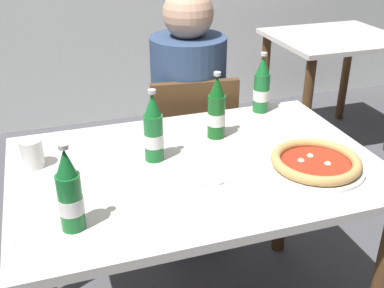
% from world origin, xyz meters
% --- Properties ---
extents(dining_table_main, '(1.20, 0.80, 0.75)m').
position_xyz_m(dining_table_main, '(0.00, 0.00, 0.64)').
color(dining_table_main, silver).
rests_on(dining_table_main, ground_plane).
extents(chair_behind_table, '(0.44, 0.44, 0.85)m').
position_xyz_m(chair_behind_table, '(0.18, 0.61, 0.48)').
color(chair_behind_table, brown).
rests_on(chair_behind_table, ground_plane).
extents(diner_seated, '(0.34, 0.34, 1.21)m').
position_xyz_m(diner_seated, '(0.18, 0.66, 0.58)').
color(diner_seated, '#2D3342').
rests_on(diner_seated, ground_plane).
extents(dining_table_background, '(0.80, 0.70, 0.75)m').
position_xyz_m(dining_table_background, '(1.40, 1.33, 0.59)').
color(dining_table_background, silver).
rests_on(dining_table_background, ground_plane).
extents(pizza_margherita_near, '(0.31, 0.31, 0.04)m').
position_xyz_m(pizza_margherita_near, '(0.35, -0.15, 0.77)').
color(pizza_margherita_near, white).
rests_on(pizza_margherita_near, dining_table_main).
extents(beer_bottle_left, '(0.07, 0.07, 0.25)m').
position_xyz_m(beer_bottle_left, '(-0.42, -0.22, 0.85)').
color(beer_bottle_left, '#196B2D').
rests_on(beer_bottle_left, dining_table_main).
extents(beer_bottle_center, '(0.07, 0.07, 0.25)m').
position_xyz_m(beer_bottle_center, '(0.39, 0.34, 0.85)').
color(beer_bottle_center, '#196B2D').
rests_on(beer_bottle_center, dining_table_main).
extents(beer_bottle_right, '(0.07, 0.07, 0.25)m').
position_xyz_m(beer_bottle_right, '(-0.12, 0.08, 0.85)').
color(beer_bottle_right, '#196B2D').
rests_on(beer_bottle_right, dining_table_main).
extents(beer_bottle_extra, '(0.07, 0.07, 0.25)m').
position_xyz_m(beer_bottle_extra, '(0.13, 0.17, 0.85)').
color(beer_bottle_extra, '#14591E').
rests_on(beer_bottle_extra, dining_table_main).
extents(napkin_with_cutlery, '(0.21, 0.21, 0.01)m').
position_xyz_m(napkin_with_cutlery, '(-0.01, -0.06, 0.75)').
color(napkin_with_cutlery, white).
rests_on(napkin_with_cutlery, dining_table_main).
extents(paper_cup, '(0.07, 0.07, 0.09)m').
position_xyz_m(paper_cup, '(-0.51, 0.15, 0.80)').
color(paper_cup, white).
rests_on(paper_cup, dining_table_main).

